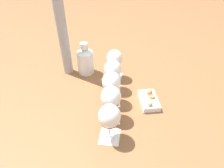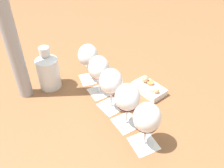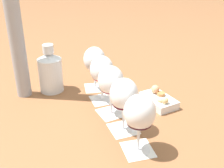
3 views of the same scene
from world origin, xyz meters
name	(u,v)px [view 1 (image 1 of 3)]	position (x,y,z in m)	size (l,w,h in m)	color
ground_plane	(111,101)	(0.00, 0.00, 0.00)	(8.00, 8.00, 0.00)	brown
tasting_card_0	(114,77)	(-0.17, 0.15, 0.00)	(0.13, 0.13, 0.00)	white
tasting_card_1	(113,88)	(-0.08, 0.07, 0.00)	(0.13, 0.13, 0.00)	white
tasting_card_2	(111,101)	(0.00, 0.00, 0.00)	(0.13, 0.13, 0.00)	white
tasting_card_3	(111,117)	(0.09, -0.07, 0.00)	(0.13, 0.13, 0.00)	white
tasting_card_4	(110,136)	(0.18, -0.14, 0.00)	(0.13, 0.13, 0.00)	white
wine_glass_0	(115,60)	(-0.17, 0.15, 0.13)	(0.10, 0.10, 0.19)	white
wine_glass_1	(113,71)	(-0.08, 0.07, 0.13)	(0.10, 0.10, 0.19)	white
wine_glass_2	(111,83)	(0.00, 0.00, 0.13)	(0.10, 0.10, 0.19)	white
wine_glass_3	(111,98)	(0.09, -0.07, 0.13)	(0.10, 0.10, 0.19)	white
wine_glass_4	(109,117)	(0.18, -0.14, 0.13)	(0.10, 0.10, 0.19)	white
ceramic_vase	(85,60)	(-0.32, 0.03, 0.09)	(0.10, 0.10, 0.21)	silver
snack_dish	(149,100)	(0.13, 0.16, 0.02)	(0.17, 0.15, 0.07)	silver
umbrella_pole	(60,18)	(-0.40, -0.06, 0.36)	(0.06, 0.06, 0.71)	#99999E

